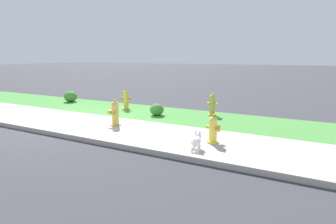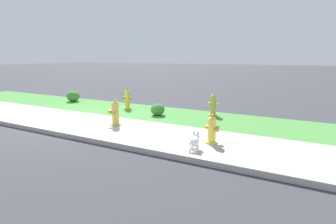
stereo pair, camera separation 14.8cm
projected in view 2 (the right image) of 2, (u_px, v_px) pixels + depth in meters
name	position (u px, v px, depth m)	size (l,w,h in m)	color
ground_plane	(72.00, 121.00, 8.11)	(120.00, 120.00, 0.00)	#38383D
sidewalk_pavement	(72.00, 121.00, 8.11)	(18.00, 2.23, 0.01)	#ADA89E
grass_verge	(118.00, 109.00, 10.08)	(18.00, 2.31, 0.01)	#47893D
street_curb	(37.00, 129.00, 7.06)	(18.00, 0.16, 0.12)	#ADA89E
fire_hydrant_mid_block	(127.00, 99.00, 10.00)	(0.39, 0.36, 0.79)	gold
fire_hydrant_across_street	(212.00, 130.00, 6.02)	(0.37, 0.34, 0.68)	yellow
fire_hydrant_at_driveway	(115.00, 113.00, 7.59)	(0.36, 0.38, 0.77)	gold
fire_hydrant_near_corner	(213.00, 105.00, 8.84)	(0.37, 0.34, 0.77)	gold
small_white_dog	(194.00, 141.00, 5.54)	(0.28, 0.54, 0.41)	white
shrub_bush_near_lamp	(158.00, 110.00, 8.91)	(0.47, 0.47, 0.40)	#3D7F33
shrub_bush_mid_verge	(73.00, 96.00, 11.65)	(0.55, 0.55, 0.47)	#3D7F33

